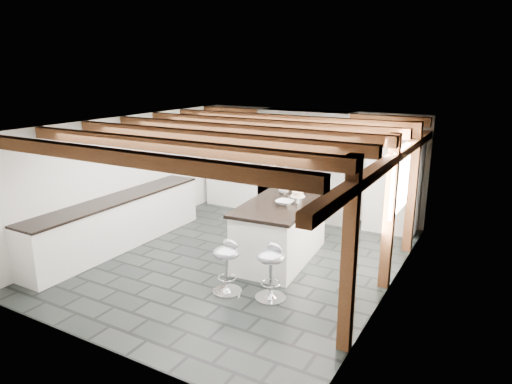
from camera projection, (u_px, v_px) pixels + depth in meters
The scene contains 6 objects.
ground at pixel (239, 258), 7.84m from camera, with size 6.00×6.00×0.00m, color black.
room_shell at pixel (250, 177), 9.03m from camera, with size 6.00×6.03×6.00m.
range_cooker at pixel (303, 195), 9.96m from camera, with size 1.00×0.63×0.99m.
kitchen_island at pixel (281, 230), 7.70m from camera, with size 1.23×2.13×1.35m.
bar_stool_near at pixel (271, 265), 6.34m from camera, with size 0.50×0.50×0.82m.
bar_stool_far at pixel (227, 261), 6.53m from camera, with size 0.44×0.44×0.79m.
Camera 1 is at (3.83, -6.17, 3.17)m, focal length 32.00 mm.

